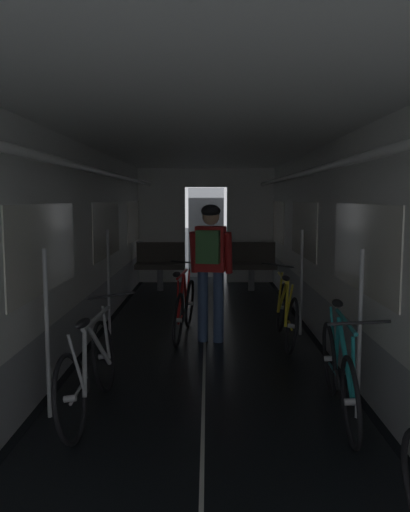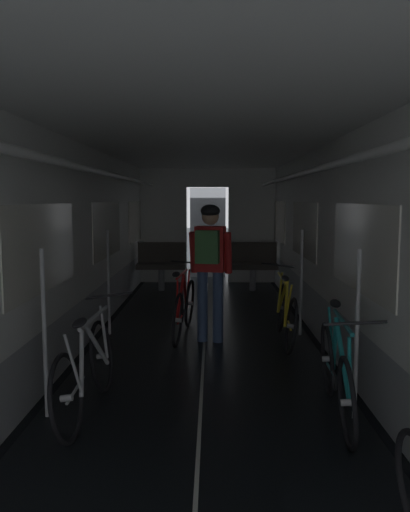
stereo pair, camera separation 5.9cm
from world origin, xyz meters
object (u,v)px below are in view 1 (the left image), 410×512
object	(u,v)px
person_cyclist_aisle	(210,258)
bicycle_red_in_aisle	(184,308)
bicycle_yellow	(286,312)
bicycle_silver	(89,370)
bicycle_teal	(339,372)
bench_seat_far_left	(160,261)
bench_seat_far_right	(251,262)

from	to	relation	value
person_cyclist_aisle	bicycle_red_in_aisle	size ratio (longest dim) A/B	1.02
bicycle_yellow	person_cyclist_aisle	distance (m)	1.18
bicycle_yellow	bicycle_silver	xyz separation A→B (m)	(-1.97, -2.18, -0.00)
bicycle_teal	bicycle_red_in_aisle	bearing A→B (deg)	119.21
bicycle_silver	bicycle_red_in_aisle	world-z (taller)	bicycle_silver
bench_seat_far_left	bench_seat_far_right	world-z (taller)	same
bicycle_yellow	bicycle_red_in_aisle	distance (m)	1.32
bicycle_teal	person_cyclist_aisle	world-z (taller)	person_cyclist_aisle
bench_seat_far_left	bicycle_red_in_aisle	bearing A→B (deg)	-79.67
bench_seat_far_right	bicycle_yellow	bearing A→B (deg)	-88.08
bicycle_yellow	bicycle_teal	world-z (taller)	bicycle_yellow
bench_seat_far_right	bicycle_teal	size ratio (longest dim) A/B	0.58
bench_seat_far_right	bench_seat_far_left	bearing A→B (deg)	180.00
bench_seat_far_left	person_cyclist_aisle	distance (m)	3.89
bench_seat_far_right	bicycle_red_in_aisle	bearing A→B (deg)	-108.67
bench_seat_far_left	bicycle_silver	bearing A→B (deg)	-90.47
bicycle_yellow	bicycle_silver	size ratio (longest dim) A/B	1.00
bicycle_teal	bicycle_red_in_aisle	world-z (taller)	same
bicycle_yellow	bicycle_red_in_aisle	xyz separation A→B (m)	(-1.29, 0.27, 0.00)
bicycle_silver	person_cyclist_aisle	distance (m)	2.50
bench_seat_far_left	bicycle_silver	xyz separation A→B (m)	(-0.05, -5.90, -0.19)
bench_seat_far_left	person_cyclist_aisle	xyz separation A→B (m)	(0.97, -3.73, 0.50)
bench_seat_far_left	bicycle_red_in_aisle	distance (m)	3.52
person_cyclist_aisle	bench_seat_far_left	bearing A→B (deg)	104.63
person_cyclist_aisle	bicycle_red_in_aisle	xyz separation A→B (m)	(-0.34, 0.27, -0.69)
bicycle_silver	bench_seat_far_left	bearing A→B (deg)	89.53
bench_seat_far_right	bicycle_red_in_aisle	distance (m)	3.66
bench_seat_far_left	bicycle_teal	distance (m)	6.29
person_cyclist_aisle	bicycle_teal	bearing A→B (deg)	-64.71
person_cyclist_aisle	bicycle_red_in_aisle	world-z (taller)	person_cyclist_aisle
bench_seat_far_right	person_cyclist_aisle	distance (m)	3.85
bench_seat_far_right	bicycle_yellow	size ratio (longest dim) A/B	0.58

